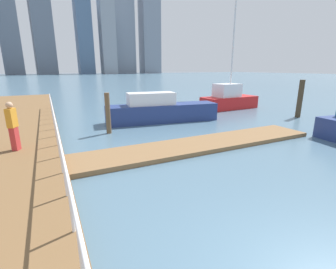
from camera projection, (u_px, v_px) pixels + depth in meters
The scene contains 14 objects.
ground_plane at pixel (92, 108), 20.85m from camera, with size 300.00×300.00×0.00m, color slate.
floating_dock at pixel (198, 145), 10.57m from camera, with size 11.68×2.00×0.18m, color olive.
boardwalk_railing at pixel (58, 139), 7.42m from camera, with size 0.06×24.77×1.08m.
dock_piling_0 at pixel (108, 113), 12.55m from camera, with size 0.25×0.25×2.12m, color brown.
dock_piling_2 at pixel (300, 99), 16.67m from camera, with size 0.34×0.34×2.57m, color #473826.
moored_boat_0 at pixel (229, 99), 20.40m from camera, with size 5.02×2.12×9.28m.
moored_boat_1 at pixel (160, 110), 15.42m from camera, with size 7.21×2.48×1.87m.
pedestrian_0 at pixel (13, 125), 8.73m from camera, with size 0.35×0.42×1.78m.
skyline_tower_1 at pixel (8, 23), 119.15m from camera, with size 9.00×6.50×49.61m, color slate.
skyline_tower_2 at pixel (40, 10), 125.78m from camera, with size 9.99×11.40×64.47m, color slate.
skyline_tower_3 at pixel (83, 21), 134.63m from camera, with size 8.02×13.72×57.47m, color slate.
skyline_tower_4 at pixel (107, 38), 138.50m from camera, with size 7.73×11.56×40.37m, color #8C939E.
skyline_tower_5 at pixel (123, 32), 148.99m from camera, with size 13.51×7.57×49.84m, color gray.
skyline_tower_6 at pixel (150, 27), 154.37m from camera, with size 11.57×10.26×56.64m, color gray.
Camera 1 is at (-3.30, -1.48, 3.33)m, focal length 25.94 mm.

